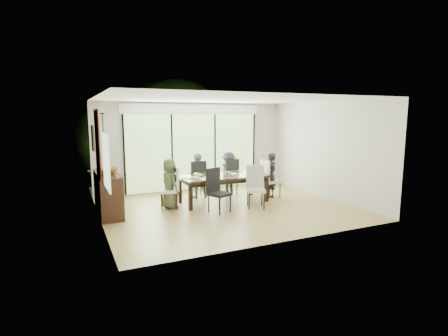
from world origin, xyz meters
name	(u,v)px	position (x,y,z in m)	size (l,w,h in m)	color
floor	(228,209)	(0.00, 0.00, -0.01)	(6.00, 5.00, 0.01)	olive
ceiling	(228,99)	(0.00, 0.00, 2.71)	(6.00, 5.00, 0.01)	white
wall_back	(194,147)	(0.00, 2.51, 1.35)	(6.00, 0.02, 2.70)	beige
wall_front	(288,170)	(0.00, -2.51, 1.35)	(6.00, 0.02, 2.70)	beige
wall_left	(98,162)	(-3.01, 0.00, 1.35)	(0.02, 5.00, 2.70)	white
wall_right	(325,150)	(3.01, 0.00, 1.35)	(0.02, 5.00, 2.70)	beige
glass_doors	(194,152)	(0.00, 2.47, 1.20)	(4.20, 0.02, 2.30)	#598C3F
blinds_header	(194,109)	(0.00, 2.46, 2.50)	(4.40, 0.06, 0.28)	white
mullion_a	(124,155)	(-2.10, 2.46, 1.20)	(0.05, 0.04, 2.30)	black
mullion_b	(172,153)	(-0.70, 2.46, 1.20)	(0.05, 0.04, 2.30)	black
mullion_c	(215,151)	(0.70, 2.46, 1.20)	(0.05, 0.04, 2.30)	black
mullion_d	(254,149)	(2.10, 2.46, 1.20)	(0.05, 0.04, 2.30)	black
side_window	(106,162)	(-2.97, -1.20, 1.50)	(0.02, 0.90, 1.00)	#8CAD7F
deck	(185,186)	(0.00, 3.40, -0.05)	(6.00, 1.80, 0.10)	brown
rail_top	(178,165)	(0.00, 4.20, 0.55)	(6.00, 0.08, 0.06)	brown
foliage_left	(120,140)	(-1.80, 5.20, 1.44)	(3.20, 3.20, 3.20)	#14380F
foliage_mid	(175,128)	(0.40, 5.80, 1.80)	(4.00, 4.00, 4.00)	#14380F
foliage_right	(224,142)	(2.20, 5.00, 1.26)	(2.80, 2.80, 2.80)	#14380F
foliage_far	(146,133)	(-0.60, 6.50, 1.62)	(3.60, 3.60, 3.60)	#14380F
table_top	(223,176)	(0.18, 0.68, 0.70)	(2.34, 1.07, 0.06)	black
table_apron	(223,180)	(0.18, 0.68, 0.61)	(2.14, 0.88, 0.10)	black
table_leg_fl	(191,197)	(-0.90, 0.25, 0.34)	(0.09, 0.09, 0.67)	black
table_leg_fr	(266,189)	(1.26, 0.25, 0.34)	(0.09, 0.09, 0.67)	black
table_leg_bl	(180,190)	(-0.90, 1.11, 0.34)	(0.09, 0.09, 0.67)	black
table_leg_br	(251,184)	(1.26, 1.11, 0.34)	(0.09, 0.09, 0.67)	black
chair_left_end	(169,187)	(-1.32, 0.68, 0.54)	(0.45, 0.45, 1.07)	white
chair_right_end	(271,178)	(1.68, 0.68, 0.54)	(0.45, 0.45, 1.07)	silver
chair_far_left	(197,179)	(-0.27, 1.53, 0.54)	(0.45, 0.45, 1.07)	black
chair_far_right	(228,176)	(0.73, 1.53, 0.54)	(0.45, 0.45, 1.07)	black
chair_near_left	(220,191)	(-0.32, -0.19, 0.54)	(0.45, 0.45, 1.07)	black
chair_near_right	(256,187)	(0.68, -0.19, 0.54)	(0.45, 0.45, 1.07)	beige
person_left_end	(170,184)	(-1.30, 0.68, 0.63)	(0.59, 0.37, 1.26)	#465136
person_right_end	(271,175)	(1.66, 0.68, 0.63)	(0.59, 0.37, 1.26)	black
person_far_left	(197,175)	(-0.27, 1.51, 0.63)	(0.59, 0.37, 1.26)	#809AB9
person_far_right	(229,173)	(0.73, 1.51, 0.63)	(0.59, 0.37, 1.26)	#262030
placemat_left	(190,178)	(-0.77, 0.68, 0.73)	(0.43, 0.31, 0.01)	#91A33A
placemat_right	(254,173)	(1.13, 0.68, 0.73)	(0.43, 0.31, 0.01)	olive
placemat_far_l	(202,174)	(-0.27, 1.08, 0.73)	(0.43, 0.31, 0.01)	#98BE44
placemat_far_r	(235,172)	(0.73, 1.08, 0.73)	(0.43, 0.31, 0.01)	olive
placemat_paper	(209,179)	(-0.37, 0.38, 0.73)	(0.43, 0.31, 0.01)	white
tablet_far_l	(206,174)	(-0.17, 1.03, 0.74)	(0.25, 0.18, 0.01)	black
tablet_far_r	(234,172)	(0.68, 1.03, 0.74)	(0.23, 0.17, 0.01)	black
papers	(247,174)	(0.88, 0.63, 0.73)	(0.29, 0.21, 0.00)	white
platter_base	(209,178)	(-0.37, 0.38, 0.75)	(0.25, 0.25, 0.02)	white
platter_snacks	(209,177)	(-0.37, 0.38, 0.77)	(0.19, 0.19, 0.01)	orange
vase	(224,173)	(0.23, 0.73, 0.79)	(0.08, 0.08, 0.12)	silver
hyacinth_stems	(224,168)	(0.23, 0.73, 0.91)	(0.04, 0.04, 0.16)	#337226
hyacinth_blooms	(224,165)	(0.23, 0.73, 1.00)	(0.11, 0.11, 0.11)	#4E46B0
laptop	(195,178)	(-0.67, 0.58, 0.74)	(0.32, 0.21, 0.03)	silver
cup_a	(197,175)	(-0.52, 0.83, 0.78)	(0.12, 0.12, 0.09)	white
cup_b	(230,174)	(0.33, 0.58, 0.78)	(0.10, 0.10, 0.09)	white
cup_c	(248,171)	(0.98, 0.78, 0.78)	(0.12, 0.12, 0.09)	white
book	(231,174)	(0.43, 0.73, 0.74)	(0.16, 0.22, 0.02)	white
sideboard	(108,193)	(-2.76, 0.83, 0.49)	(0.49, 1.74, 0.98)	black
bowl	(107,171)	(-2.76, 0.73, 1.04)	(0.52, 0.52, 0.13)	#976720
candlestick_base	(105,170)	(-2.76, 1.18, 1.00)	(0.11, 0.11, 0.04)	black
candlestick_shaft	(104,142)	(-2.76, 1.18, 1.68)	(0.03, 0.03, 1.36)	black
candlestick_pan	(102,114)	(-2.76, 1.18, 2.36)	(0.11, 0.11, 0.03)	black
candle	(102,111)	(-2.76, 1.18, 2.42)	(0.04, 0.04, 0.11)	silver
tapestry	(97,144)	(-2.97, 0.40, 1.70)	(0.02, 1.00, 1.50)	maroon
art_frame	(93,138)	(-2.97, 1.70, 1.75)	(0.03, 0.55, 0.65)	black
art_canvas	(93,138)	(-2.95, 1.70, 1.75)	(0.01, 0.45, 0.55)	#1B4A57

